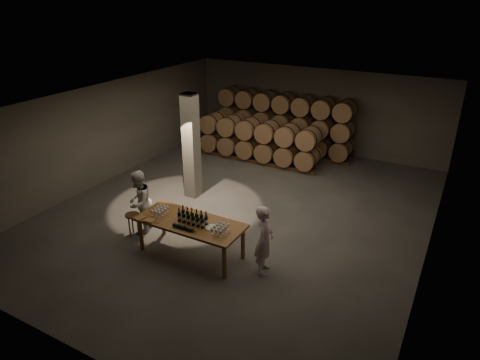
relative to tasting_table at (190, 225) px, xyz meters
The scene contains 15 objects.
room 3.34m from the tasting_table, 123.69° to the left, with size 12.00×12.00×12.00m.
tasting_table is the anchor object (origin of this frame).
barrel_stack_back 7.77m from the tasting_table, 97.11° to the left, with size 5.48×0.95×2.31m.
barrel_stack_front 6.44m from the tasting_table, 102.09° to the left, with size 4.70×0.95×1.57m.
bottle_cluster 0.25m from the tasting_table, 18.71° to the right, with size 0.74×0.24×0.35m.
lying_bottles 0.40m from the tasting_table, 79.16° to the right, with size 0.63×0.08×0.08m.
glass_cluster_left 0.89m from the tasting_table, behind, with size 0.30×0.41×0.16m.
glass_cluster_right 0.90m from the tasting_table, ahead, with size 0.30×0.41×0.16m.
plate 0.62m from the tasting_table, ahead, with size 0.31×0.31×0.02m, color white.
notebook_near 0.96m from the tasting_table, 152.50° to the right, with size 0.23×0.19×0.03m, color olive.
notebook_corner 1.22m from the tasting_table, 158.43° to the right, with size 0.19×0.25×0.02m, color olive.
pen 0.79m from the tasting_table, 144.82° to the right, with size 0.01×0.01×0.13m, color black.
stool 1.85m from the tasting_table, behind, with size 0.36×0.36×0.61m.
person_man 1.84m from the tasting_table, ahead, with size 0.60×0.40×1.66m, color white.
person_woman 1.80m from the tasting_table, behind, with size 0.83×0.65×1.70m, color white.
Camera 1 is at (5.25, -9.60, 5.89)m, focal length 32.00 mm.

